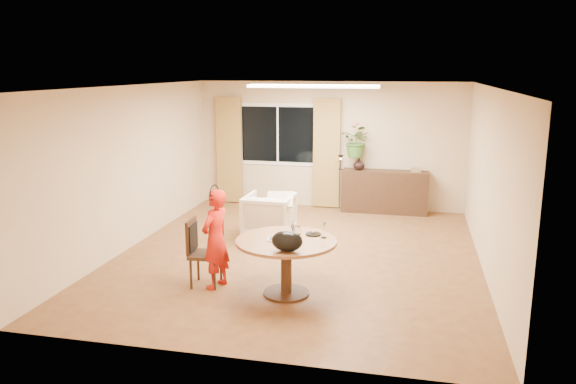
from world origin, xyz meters
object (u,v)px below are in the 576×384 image
object	(u,v)px
dining_table	(286,251)
child	(216,239)
sideboard	(385,192)
dining_chair	(206,253)
armchair	(269,215)

from	to	relation	value
dining_table	child	xyz separation A→B (m)	(-0.96, 0.04, 0.09)
child	dining_table	bearing A→B (deg)	103.93
sideboard	dining_chair	bearing A→B (deg)	-115.42
armchair	child	bearing A→B (deg)	89.20
dining_table	sideboard	world-z (taller)	sideboard
armchair	sideboard	world-z (taller)	sideboard
dining_table	dining_chair	bearing A→B (deg)	176.19
armchair	sideboard	distance (m)	2.82
dining_chair	child	bearing A→B (deg)	-15.58
dining_chair	sideboard	xyz separation A→B (m)	(2.13, 4.47, -0.03)
dining_table	armchair	distance (m)	2.58
dining_chair	sideboard	size ratio (longest dim) A/B	0.53
dining_table	child	distance (m)	0.97
dining_table	armchair	world-z (taller)	armchair
child	sideboard	xyz separation A→B (m)	(1.97, 4.50, -0.24)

